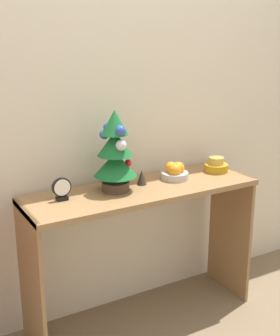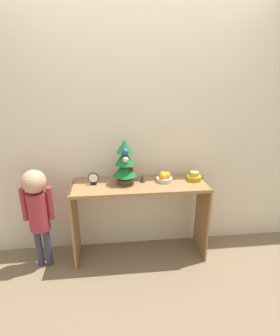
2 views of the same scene
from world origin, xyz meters
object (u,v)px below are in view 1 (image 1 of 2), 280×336
Objects in this scene: desk_clock at (62,189)px; mini_tree at (115,152)px; singing_bowl at (216,166)px; fruit_bowl at (175,172)px; figurine at (142,177)px.

mini_tree is at bearing -1.00° from desk_clock.
singing_bowl is 1.19× the size of desk_clock.
fruit_bowl is 0.29m from singing_bowl.
singing_bowl is 1.72× the size of figurine.
mini_tree is 0.42m from fruit_bowl.
mini_tree is at bearing -174.25° from figurine.
desk_clock is 1.44× the size of figurine.
desk_clock is at bearing -178.55° from figurine.
fruit_bowl is 0.68m from desk_clock.
fruit_bowl is at bearing 1.51° from mini_tree.
figurine is (-0.50, 0.01, 0.01)m from singing_bowl.
mini_tree reaches higher than figurine.
desk_clock reaches higher than figurine.
singing_bowl is 0.97m from desk_clock.
fruit_bowl is 1.90× the size of figurine.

